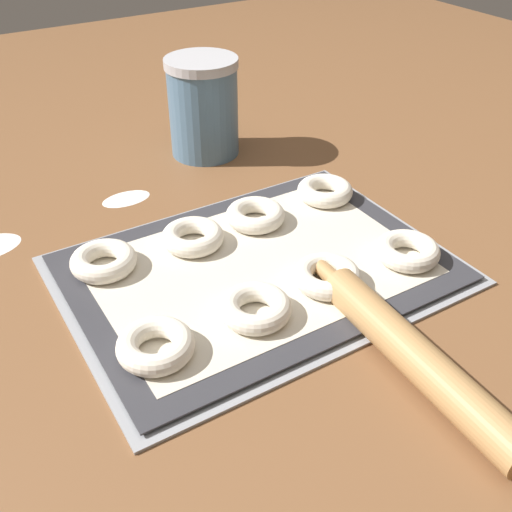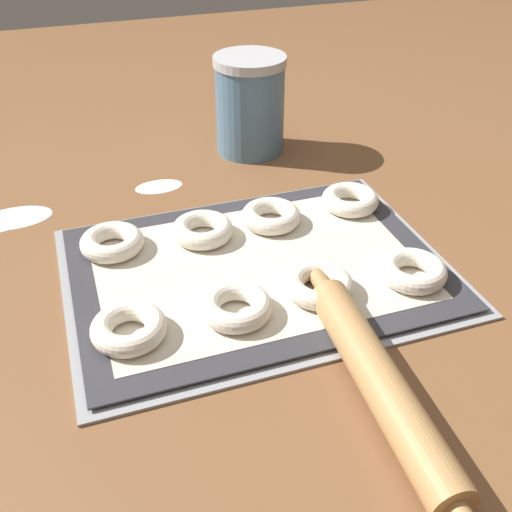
{
  "view_description": "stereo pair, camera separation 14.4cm",
  "coord_description": "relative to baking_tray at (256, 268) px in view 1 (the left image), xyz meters",
  "views": [
    {
      "loc": [
        -0.33,
        -0.56,
        0.49
      ],
      "look_at": [
        0.01,
        0.0,
        0.02
      ],
      "focal_mm": 42.0,
      "sensor_mm": 36.0,
      "label": 1
    },
    {
      "loc": [
        -0.2,
        -0.62,
        0.49
      ],
      "look_at": [
        0.01,
        0.0,
        0.02
      ],
      "focal_mm": 42.0,
      "sensor_mm": 36.0,
      "label": 2
    }
  ],
  "objects": [
    {
      "name": "bagel_back_far_right",
      "position": [
        0.19,
        0.1,
        0.02
      ],
      "size": [
        0.09,
        0.09,
        0.03
      ],
      "color": "silver",
      "rests_on": "baking_mat"
    },
    {
      "name": "bagel_front_far_left",
      "position": [
        -0.19,
        -0.09,
        0.02
      ],
      "size": [
        0.09,
        0.09,
        0.03
      ],
      "color": "silver",
      "rests_on": "baking_mat"
    },
    {
      "name": "baking_mat",
      "position": [
        0.0,
        0.0,
        0.01
      ],
      "size": [
        0.49,
        0.35,
        0.0
      ],
      "color": "#333338",
      "rests_on": "baking_tray"
    },
    {
      "name": "rolling_pin",
      "position": [
        0.05,
        -0.25,
        0.02
      ],
      "size": [
        0.06,
        0.4,
        0.05
      ],
      "color": "#AD7F4C",
      "rests_on": "ground_plane"
    },
    {
      "name": "bagel_front_far_right",
      "position": [
        0.18,
        -0.1,
        0.02
      ],
      "size": [
        0.09,
        0.09,
        0.03
      ],
      "color": "silver",
      "rests_on": "baking_mat"
    },
    {
      "name": "ground_plane",
      "position": [
        -0.01,
        -0.0,
        -0.0
      ],
      "size": [
        2.8,
        2.8,
        0.0
      ],
      "primitive_type": "plane",
      "color": "brown"
    },
    {
      "name": "bagel_front_mid_right",
      "position": [
        0.05,
        -0.09,
        0.02
      ],
      "size": [
        0.09,
        0.09,
        0.03
      ],
      "color": "silver",
      "rests_on": "baking_mat"
    },
    {
      "name": "bagel_back_far_left",
      "position": [
        -0.18,
        0.1,
        0.02
      ],
      "size": [
        0.09,
        0.09,
        0.03
      ],
      "color": "silver",
      "rests_on": "baking_mat"
    },
    {
      "name": "flour_canister",
      "position": [
        0.11,
        0.37,
        0.08
      ],
      "size": [
        0.13,
        0.13,
        0.18
      ],
      "color": "slate",
      "rests_on": "ground_plane"
    },
    {
      "name": "bagel_front_mid_left",
      "position": [
        -0.06,
        -0.09,
        0.02
      ],
      "size": [
        0.09,
        0.09,
        0.03
      ],
      "color": "silver",
      "rests_on": "baking_mat"
    },
    {
      "name": "baking_tray",
      "position": [
        0.0,
        0.0,
        0.0
      ],
      "size": [
        0.51,
        0.38,
        0.01
      ],
      "color": "#93969B",
      "rests_on": "ground_plane"
    },
    {
      "name": "bagel_back_mid_left",
      "position": [
        -0.05,
        0.09,
        0.02
      ],
      "size": [
        0.09,
        0.09,
        0.03
      ],
      "color": "silver",
      "rests_on": "baking_mat"
    },
    {
      "name": "flour_patch_near",
      "position": [
        -0.08,
        0.28,
        -0.0
      ],
      "size": [
        0.08,
        0.05,
        0.0
      ],
      "color": "white",
      "rests_on": "ground_plane"
    },
    {
      "name": "bagel_back_mid_right",
      "position": [
        0.05,
        0.09,
        0.02
      ],
      "size": [
        0.09,
        0.09,
        0.03
      ],
      "color": "silver",
      "rests_on": "baking_mat"
    }
  ]
}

